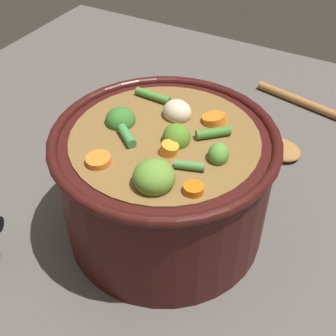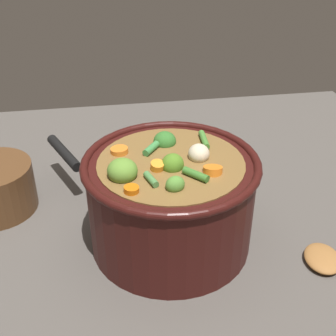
{
  "view_description": "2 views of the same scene",
  "coord_description": "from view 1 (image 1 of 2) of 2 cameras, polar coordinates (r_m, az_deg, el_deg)",
  "views": [
    {
      "loc": [
        -0.34,
        -0.19,
        0.45
      ],
      "look_at": [
        -0.02,
        -0.01,
        0.12
      ],
      "focal_mm": 48.21,
      "sensor_mm": 36.0,
      "label": 1
    },
    {
      "loc": [
        -0.09,
        -0.54,
        0.47
      ],
      "look_at": [
        -0.0,
        0.01,
        0.13
      ],
      "focal_mm": 47.86,
      "sensor_mm": 36.0,
      "label": 2
    }
  ],
  "objects": [
    {
      "name": "cooking_pot",
      "position": [
        0.54,
        -0.39,
        -1.75
      ],
      "size": [
        0.26,
        0.26,
        0.17
      ],
      "color": "#38110F",
      "rests_on": "ground_plane"
    },
    {
      "name": "ground_plane",
      "position": [
        0.6,
        -0.35,
        -7.29
      ],
      "size": [
        1.1,
        1.1,
        0.0
      ],
      "primitive_type": "plane",
      "color": "#514C47"
    },
    {
      "name": "wooden_spoon",
      "position": [
        0.77,
        16.51,
        4.72
      ],
      "size": [
        0.21,
        0.25,
        0.02
      ],
      "color": "#9E6835",
      "rests_on": "ground_plane"
    }
  ]
}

